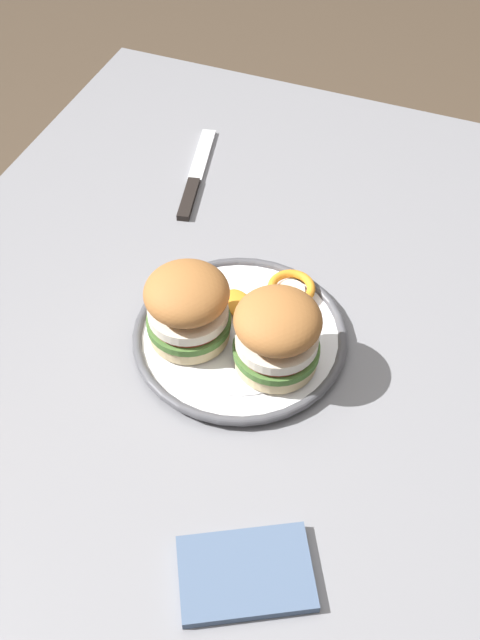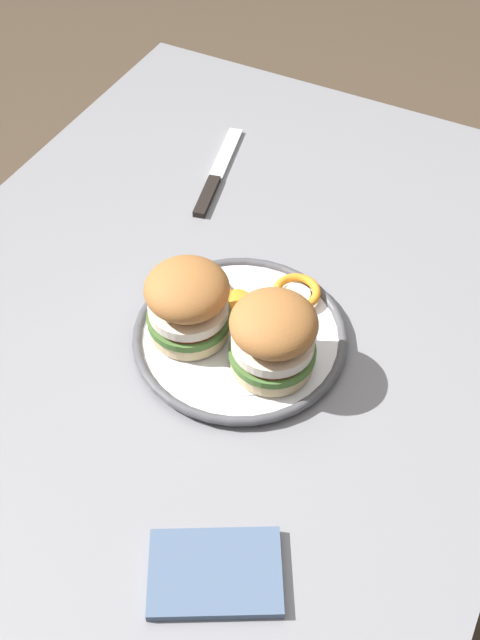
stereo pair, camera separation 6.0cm
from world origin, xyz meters
TOP-DOWN VIEW (x-y plane):
  - ground_plane at (0.00, 0.00)m, footprint 8.00×8.00m
  - dining_table at (0.00, 0.00)m, footprint 1.11×0.83m
  - dinner_plate at (0.03, 0.05)m, footprint 0.27×0.27m
  - sandwich_half_left at (0.06, 0.11)m, footprint 0.10×0.10m
  - sandwich_half_right at (0.05, -0.01)m, footprint 0.12×0.12m
  - orange_peel_curled at (-0.06, 0.09)m, footprint 0.07×0.07m
  - orange_peel_strip_long at (-0.01, 0.04)m, footprint 0.07×0.07m
  - orange_peel_strip_short at (-0.02, -0.01)m, footprint 0.06×0.08m
  - table_knife at (-0.24, -0.13)m, footprint 0.22×0.07m
  - folded_napkin at (0.31, 0.17)m, footprint 0.14×0.16m

SIDE VIEW (x-z plane):
  - ground_plane at x=0.00m, z-range 0.00..0.00m
  - dining_table at x=0.00m, z-range 0.26..1.02m
  - table_knife at x=-0.24m, z-range 0.76..0.77m
  - folded_napkin at x=0.31m, z-range 0.76..0.77m
  - dinner_plate at x=0.03m, z-range 0.76..0.78m
  - orange_peel_strip_long at x=-0.01m, z-range 0.78..0.79m
  - orange_peel_strip_short at x=-0.02m, z-range 0.78..0.79m
  - orange_peel_curled at x=-0.06m, z-range 0.78..0.79m
  - sandwich_half_left at x=0.06m, z-range 0.78..0.88m
  - sandwich_half_right at x=0.05m, z-range 0.78..0.88m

